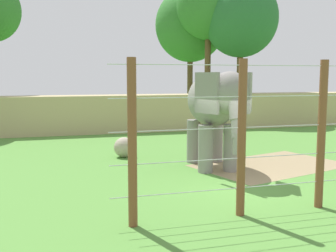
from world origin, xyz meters
TOP-DOWN VIEW (x-y plane):
  - ground_plane at (0.00, 0.00)m, footprint 120.00×120.00m
  - dirt_patch at (2.38, 2.18)m, footprint 6.05×4.75m
  - embankment_wall at (0.00, 12.77)m, footprint 36.00×1.80m
  - elephant at (0.18, 2.25)m, footprint 2.02×4.53m
  - enrichment_ball at (-2.48, 5.16)m, footprint 0.80×0.80m
  - cable_fence at (-0.02, -2.41)m, footprint 8.26×0.20m
  - tree_far_left at (7.97, 16.33)m, footprint 5.24×5.24m
  - tree_behind_wall at (5.70, 20.65)m, footprint 5.55×5.55m
  - tree_far_right at (5.98, 17.56)m, footprint 4.59×4.59m

SIDE VIEW (x-z plane):
  - ground_plane at x=0.00m, z-range 0.00..0.00m
  - dirt_patch at x=2.38m, z-range 0.00..0.01m
  - enrichment_ball at x=-2.48m, z-range 0.00..0.80m
  - embankment_wall at x=0.00m, z-range 0.00..2.13m
  - cable_fence at x=-0.02m, z-range 0.01..3.60m
  - elephant at x=0.18m, z-range 0.55..3.91m
  - tree_behind_wall at x=5.70m, z-range 2.14..12.30m
  - tree_far_left at x=7.97m, z-range 2.24..12.28m
  - tree_far_right at x=5.98m, z-range 2.86..13.52m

